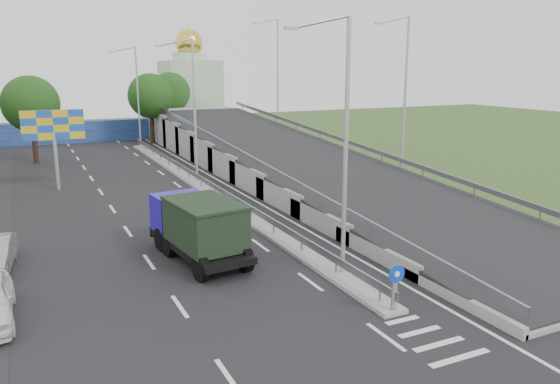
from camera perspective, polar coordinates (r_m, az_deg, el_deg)
ground at (r=18.23m, az=16.04°, el=-14.99°), size 160.00×160.00×0.00m
road_surface at (r=33.88m, az=-10.99°, el=-1.54°), size 26.00×90.00×0.04m
median at (r=38.39m, az=-8.20°, el=0.45°), size 1.00×44.00×0.20m
overpass_ramp at (r=40.87m, az=1.82°, el=3.71°), size 10.00×50.00×3.50m
median_guardrail at (r=38.25m, az=-8.23°, el=1.40°), size 0.09×44.00×0.71m
sign_bollard at (r=19.29m, az=11.92°, el=-9.74°), size 0.64×0.23×1.67m
lamp_post_near at (r=21.17m, az=6.49°, el=5.92°), size 2.74×0.18×10.08m
lamp_post_mid at (r=39.51m, az=-9.20°, el=9.15°), size 2.74×0.18×10.08m
lamp_post_far at (r=58.93m, az=-14.83°, el=10.15°), size 2.74×0.18×10.08m
blue_wall at (r=64.61m, az=-19.21°, el=5.97°), size 30.00×0.50×2.40m
church at (r=74.89m, az=-9.35°, el=10.57°), size 7.00×7.00×13.80m
billboard at (r=40.09m, az=-22.60°, el=6.04°), size 4.00×0.24×5.50m
tree_left_mid at (r=51.93m, az=-24.61°, el=8.36°), size 4.80×4.80×7.60m
tree_median_far at (r=61.30m, az=-13.40°, el=9.73°), size 4.80×4.80×7.60m
tree_ramp_far at (r=69.03m, az=-11.39°, el=10.17°), size 4.80×4.80×7.60m
dump_truck at (r=24.33m, az=-8.60°, el=-3.46°), size 3.08×6.59×2.80m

